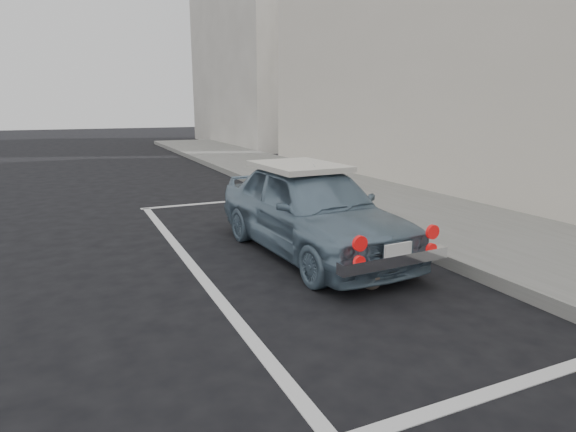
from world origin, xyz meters
name	(u,v)px	position (x,y,z in m)	size (l,w,h in m)	color
ground	(408,367)	(0.00, 0.00, 0.00)	(80.00, 80.00, 0.00)	black
sidewalk	(504,240)	(3.20, 2.00, 0.07)	(2.80, 40.00, 0.15)	slate
shop_building	(558,16)	(6.33, 4.00, 3.49)	(3.50, 18.00, 7.00)	beige
building_far	(253,59)	(6.35, 20.00, 4.00)	(3.50, 10.00, 8.00)	#B7B1A6
pline_rear	(513,386)	(0.50, -0.50, 0.00)	(3.00, 0.12, 0.01)	silver
pline_front	(219,202)	(0.50, 6.50, 0.00)	(3.00, 0.12, 0.01)	silver
pline_side	(191,264)	(-0.90, 3.00, 0.00)	(0.12, 7.00, 0.01)	silver
retro_coupe	(311,209)	(0.64, 2.81, 0.59)	(1.54, 3.48, 1.16)	slate
cat	(371,277)	(0.63, 1.41, 0.13)	(0.35, 0.48, 0.28)	#6F6254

